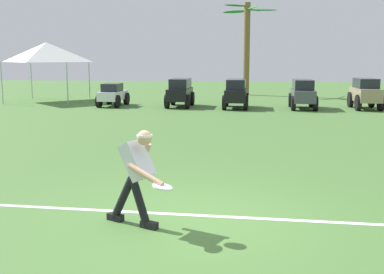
# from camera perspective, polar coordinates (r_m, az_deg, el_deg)

# --- Properties ---
(ground_plane) EXTENTS (80.00, 80.00, 0.00)m
(ground_plane) POSITION_cam_1_polar(r_m,az_deg,el_deg) (7.19, 0.32, -9.88)
(ground_plane) COLOR #477034
(field_line_paint) EXTENTS (25.86, 1.33, 0.01)m
(field_line_paint) POSITION_cam_1_polar(r_m,az_deg,el_deg) (7.41, 0.51, -9.25)
(field_line_paint) COLOR white
(field_line_paint) RESTS_ON ground_plane
(frisbee_thrower) EXTENTS (0.98, 0.74, 1.39)m
(frisbee_thrower) POSITION_cam_1_polar(r_m,az_deg,el_deg) (6.80, -6.54, -4.15)
(frisbee_thrower) COLOR black
(frisbee_thrower) RESTS_ON ground_plane
(frisbee_in_flight) EXTENTS (0.28, 0.28, 0.07)m
(frisbee_in_flight) POSITION_cam_1_polar(r_m,az_deg,el_deg) (6.33, -3.54, -5.90)
(frisbee_in_flight) COLOR white
(parked_car_slot_a) EXTENTS (1.17, 2.24, 1.10)m
(parked_car_slot_a) POSITION_cam_1_polar(r_m,az_deg,el_deg) (23.80, -9.37, 5.01)
(parked_car_slot_a) COLOR silver
(parked_car_slot_a) RESTS_ON ground_plane
(parked_car_slot_b) EXTENTS (1.18, 2.42, 1.34)m
(parked_car_slot_b) POSITION_cam_1_polar(r_m,az_deg,el_deg) (23.19, -1.42, 5.41)
(parked_car_slot_b) COLOR black
(parked_car_slot_b) RESTS_ON ground_plane
(parked_car_slot_c) EXTENTS (1.19, 2.42, 1.34)m
(parked_car_slot_c) POSITION_cam_1_polar(r_m,az_deg,el_deg) (22.63, 5.23, 5.27)
(parked_car_slot_c) COLOR black
(parked_car_slot_c) RESTS_ON ground_plane
(parked_car_slot_d) EXTENTS (1.19, 2.42, 1.34)m
(parked_car_slot_d) POSITION_cam_1_polar(r_m,az_deg,el_deg) (22.82, 13.00, 5.10)
(parked_car_slot_d) COLOR #474C51
(parked_car_slot_d) RESTS_ON ground_plane
(parked_car_slot_e) EXTENTS (1.18, 2.36, 1.40)m
(parked_car_slot_e) POSITION_cam_1_polar(r_m,az_deg,el_deg) (23.52, 19.87, 4.95)
(parked_car_slot_e) COLOR #998466
(parked_car_slot_e) RESTS_ON ground_plane
(palm_tree_far_left) EXTENTS (3.45, 3.29, 5.64)m
(palm_tree_far_left) POSITION_cam_1_polar(r_m,az_deg,el_deg) (30.49, 6.52, 11.03)
(palm_tree_far_left) COLOR brown
(palm_tree_far_left) RESTS_ON ground_plane
(event_tent) EXTENTS (3.59, 3.59, 3.12)m
(event_tent) POSITION_cam_1_polar(r_m,az_deg,el_deg) (26.99, -16.85, 9.60)
(event_tent) COLOR #B2B5BA
(event_tent) RESTS_ON ground_plane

